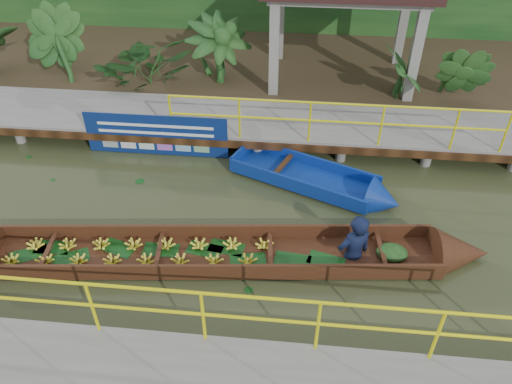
# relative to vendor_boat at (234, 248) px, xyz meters

# --- Properties ---
(ground) EXTENTS (80.00, 80.00, 0.00)m
(ground) POSITION_rel_vendor_boat_xyz_m (-0.91, 0.82, -0.28)
(ground) COLOR #2E361B
(ground) RESTS_ON ground
(land_strip) EXTENTS (30.00, 8.00, 0.45)m
(land_strip) POSITION_rel_vendor_boat_xyz_m (-0.91, 8.32, -0.05)
(land_strip) COLOR #35291A
(land_strip) RESTS_ON ground
(far_dock) EXTENTS (16.00, 2.06, 1.66)m
(far_dock) POSITION_rel_vendor_boat_xyz_m (-0.89, 4.24, 0.20)
(far_dock) COLOR slate
(far_dock) RESTS_ON ground
(vendor_boat) EXTENTS (10.31, 2.04, 2.36)m
(vendor_boat) POSITION_rel_vendor_boat_xyz_m (0.00, 0.00, 0.00)
(vendor_boat) COLOR #35190E
(vendor_boat) RESTS_ON ground
(moored_blue_boat) EXTENTS (3.90, 2.38, 0.91)m
(moored_blue_boat) POSITION_rel_vendor_boat_xyz_m (2.08, 2.18, -0.12)
(moored_blue_boat) COLOR navy
(moored_blue_boat) RESTS_ON ground
(blue_banner) EXTENTS (3.42, 0.04, 1.07)m
(blue_banner) POSITION_rel_vendor_boat_xyz_m (-2.30, 3.29, 0.28)
(blue_banner) COLOR navy
(blue_banner) RESTS_ON ground
(tropical_plants) EXTENTS (14.32, 1.32, 1.65)m
(tropical_plants) POSITION_rel_vendor_boat_xyz_m (-1.62, 6.12, 1.00)
(tropical_plants) COLOR #123A17
(tropical_plants) RESTS_ON ground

